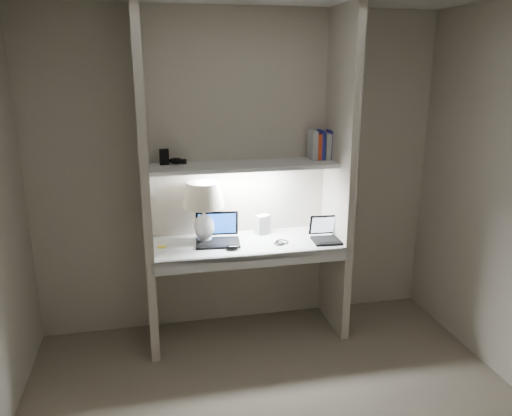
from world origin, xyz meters
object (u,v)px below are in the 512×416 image
object	(u,v)px
table_lamp	(203,202)
laptop_main	(218,235)
laptop_netbook	(330,235)
book_row	(323,145)
speaker	(263,224)

from	to	relation	value
table_lamp	laptop_main	xyz separation A→B (m)	(0.10, -0.03, -0.26)
table_lamp	laptop_netbook	xyz separation A→B (m)	(0.96, -0.17, -0.27)
laptop_netbook	table_lamp	bearing A→B (deg)	173.20
laptop_main	book_row	xyz separation A→B (m)	(0.86, 0.11, 0.65)
table_lamp	speaker	xyz separation A→B (m)	(0.48, 0.08, -0.24)
book_row	laptop_main	bearing A→B (deg)	-172.94
table_lamp	book_row	world-z (taller)	book_row
laptop_netbook	speaker	world-z (taller)	laptop_netbook
table_lamp	speaker	distance (m)	0.54
speaker	book_row	size ratio (longest dim) A/B	0.68
laptop_main	laptop_netbook	world-z (taller)	laptop_main
speaker	book_row	xyz separation A→B (m)	(0.48, -0.01, 0.62)
table_lamp	laptop_netbook	size ratio (longest dim) A/B	1.57
laptop_netbook	book_row	distance (m)	0.70
laptop_main	book_row	bearing A→B (deg)	13.22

